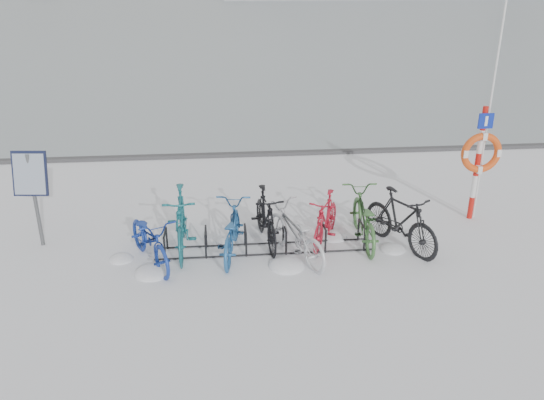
% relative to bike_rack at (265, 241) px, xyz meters
% --- Properties ---
extents(ground, '(900.00, 900.00, 0.00)m').
position_rel_bike_rack_xyz_m(ground, '(0.00, 0.00, -0.18)').
color(ground, white).
rests_on(ground, ground).
extents(ice_sheet, '(400.00, 298.00, 0.02)m').
position_rel_bike_rack_xyz_m(ice_sheet, '(0.00, 155.00, -0.17)').
color(ice_sheet, '#9CA9B0').
rests_on(ice_sheet, ground).
extents(quay_edge, '(400.00, 0.25, 0.10)m').
position_rel_bike_rack_xyz_m(quay_edge, '(0.00, 5.90, -0.13)').
color(quay_edge, '#3F3F42').
rests_on(quay_edge, ground).
extents(bike_rack, '(4.00, 0.48, 0.46)m').
position_rel_bike_rack_xyz_m(bike_rack, '(0.00, 0.00, 0.00)').
color(bike_rack, black).
rests_on(bike_rack, ground).
extents(info_board, '(0.63, 0.29, 1.83)m').
position_rel_bike_rack_xyz_m(info_board, '(-4.15, 0.60, 1.14)').
color(info_board, '#595B5E').
rests_on(info_board, ground).
extents(lifebuoy_station, '(0.83, 0.23, 4.30)m').
position_rel_bike_rack_xyz_m(lifebuoy_station, '(4.40, 0.96, 1.26)').
color(lifebuoy_station, red).
rests_on(lifebuoy_station, ground).
extents(bike_0, '(1.35, 1.91, 0.95)m').
position_rel_bike_rack_xyz_m(bike_0, '(-2.03, -0.26, 0.30)').
color(bike_0, navy).
rests_on(bike_0, ground).
extents(bike_1, '(0.61, 1.99, 1.19)m').
position_rel_bike_rack_xyz_m(bike_1, '(-1.52, 0.19, 0.41)').
color(bike_1, '#18606A').
rests_on(bike_1, ground).
extents(bike_2, '(0.89, 1.90, 0.96)m').
position_rel_bike_rack_xyz_m(bike_2, '(-0.62, -0.05, 0.30)').
color(bike_2, '#235995').
rests_on(bike_2, ground).
extents(bike_3, '(0.70, 1.83, 1.07)m').
position_rel_bike_rack_xyz_m(bike_3, '(0.04, 0.32, 0.36)').
color(bike_3, black).
rests_on(bike_3, ground).
extents(bike_4, '(1.35, 1.98, 0.98)m').
position_rel_bike_rack_xyz_m(bike_4, '(0.51, -0.31, 0.31)').
color(bike_4, silver).
rests_on(bike_4, ground).
extents(bike_5, '(1.12, 1.66, 0.98)m').
position_rel_bike_rack_xyz_m(bike_5, '(1.17, 0.26, 0.31)').
color(bike_5, '#AF172A').
rests_on(bike_5, ground).
extents(bike_6, '(0.80, 1.98, 1.02)m').
position_rel_bike_rack_xyz_m(bike_6, '(1.88, 0.21, 0.33)').
color(bike_6, '#3B6B35').
rests_on(bike_6, ground).
extents(bike_7, '(1.28, 1.91, 1.12)m').
position_rel_bike_rack_xyz_m(bike_7, '(2.49, -0.10, 0.38)').
color(bike_7, black).
rests_on(bike_7, ground).
extents(snow_drifts, '(6.02, 1.65, 0.22)m').
position_rel_bike_rack_xyz_m(snow_drifts, '(0.23, -0.21, -0.18)').
color(snow_drifts, white).
rests_on(snow_drifts, ground).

